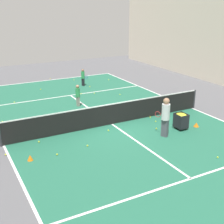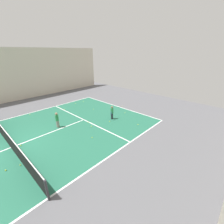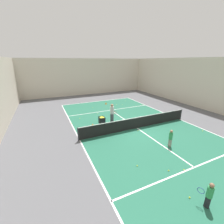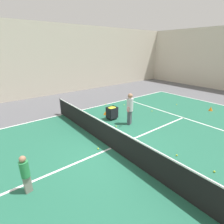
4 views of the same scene
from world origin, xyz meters
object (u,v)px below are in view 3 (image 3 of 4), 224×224
(training_cone_0, at_px, (162,114))
(child_midcourt, at_px, (171,137))
(training_cone_1, at_px, (106,103))
(ball_cart, at_px, (102,119))
(coach_at_net, at_px, (112,112))
(player_near_baseline, at_px, (209,194))
(tennis_net, at_px, (138,123))

(training_cone_0, bearing_deg, child_midcourt, -128.17)
(child_midcourt, height_order, training_cone_1, child_midcourt)
(ball_cart, bearing_deg, coach_at_net, 14.92)
(coach_at_net, distance_m, ball_cart, 1.35)
(player_near_baseline, bearing_deg, training_cone_1, -26.73)
(ball_cart, bearing_deg, tennis_net, -38.94)
(player_near_baseline, distance_m, training_cone_0, 11.46)
(training_cone_0, distance_m, training_cone_1, 7.87)
(tennis_net, xyz_separation_m, training_cone_0, (4.59, 1.84, -0.45))
(coach_at_net, relative_size, training_cone_1, 6.42)
(ball_cart, relative_size, training_cone_1, 2.80)
(player_near_baseline, height_order, training_cone_0, player_near_baseline)
(coach_at_net, distance_m, training_cone_0, 6.09)
(tennis_net, relative_size, training_cone_0, 47.56)
(training_cone_1, bearing_deg, coach_at_net, -107.08)
(ball_cart, xyz_separation_m, training_cone_0, (7.21, -0.28, -0.44))
(player_near_baseline, bearing_deg, coach_at_net, -20.88)
(tennis_net, height_order, training_cone_0, tennis_net)
(player_near_baseline, distance_m, child_midcourt, 4.70)
(ball_cart, bearing_deg, player_near_baseline, -84.88)
(tennis_net, distance_m, ball_cart, 3.37)
(child_midcourt, bearing_deg, coach_at_net, 7.73)
(player_near_baseline, relative_size, child_midcourt, 0.96)
(training_cone_0, bearing_deg, coach_at_net, 174.25)
(player_near_baseline, xyz_separation_m, ball_cart, (-0.88, 9.82, -0.15))
(tennis_net, relative_size, training_cone_1, 37.94)
(training_cone_1, bearing_deg, child_midcourt, -90.39)
(child_midcourt, bearing_deg, training_cone_0, -47.21)
(tennis_net, xyz_separation_m, child_midcourt, (0.39, -3.51, 0.18))
(player_near_baseline, relative_size, training_cone_1, 4.35)
(player_near_baseline, bearing_deg, tennis_net, -31.73)
(child_midcourt, relative_size, training_cone_1, 4.52)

